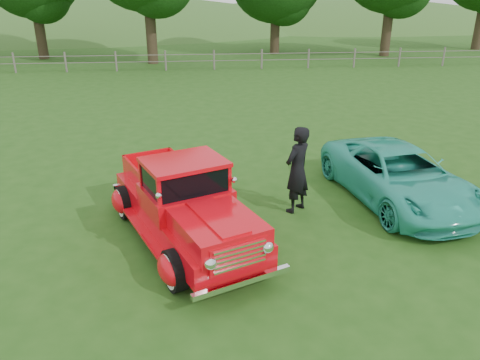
{
  "coord_description": "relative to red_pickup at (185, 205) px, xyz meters",
  "views": [
    {
      "loc": [
        -1.33,
        -7.77,
        4.9
      ],
      "look_at": [
        -0.44,
        1.2,
        1.14
      ],
      "focal_mm": 35.0,
      "sensor_mm": 36.0,
      "label": 1
    }
  ],
  "objects": [
    {
      "name": "red_pickup",
      "position": [
        0.0,
        0.0,
        0.0
      ],
      "size": [
        3.57,
        5.27,
        1.78
      ],
      "rotation": [
        0.0,
        0.0,
        0.4
      ],
      "color": "black",
      "rests_on": "ground"
    },
    {
      "name": "ground",
      "position": [
        1.6,
        -0.82,
        -0.8
      ],
      "size": [
        140.0,
        140.0,
        0.0
      ],
      "primitive_type": "plane",
      "color": "#224E14",
      "rests_on": "ground"
    },
    {
      "name": "teal_sedan",
      "position": [
        5.11,
        1.42,
        -0.13
      ],
      "size": [
        2.93,
        5.05,
        1.32
      ],
      "primitive_type": "imported",
      "rotation": [
        0.0,
        0.0,
        0.16
      ],
      "color": "#2DB59B",
      "rests_on": "ground"
    },
    {
      "name": "distant_hills",
      "position": [
        -2.48,
        58.64,
        -5.34
      ],
      "size": [
        116.0,
        60.0,
        18.0
      ],
      "color": "#2F5F23",
      "rests_on": "ground"
    },
    {
      "name": "man",
      "position": [
        2.54,
        1.12,
        0.22
      ],
      "size": [
        0.88,
        0.86,
        2.04
      ],
      "primitive_type": "imported",
      "rotation": [
        0.0,
        0.0,
        3.88
      ],
      "color": "black",
      "rests_on": "ground"
    },
    {
      "name": "fence_line",
      "position": [
        1.6,
        21.18,
        -0.19
      ],
      "size": [
        48.0,
        0.12,
        1.2
      ],
      "color": "#6C635B",
      "rests_on": "ground"
    }
  ]
}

